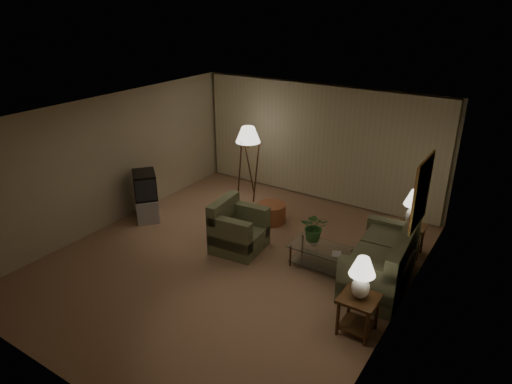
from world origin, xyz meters
TOP-DOWN VIEW (x-y plane):
  - ground at (0.00, 0.00)m, footprint 7.00×7.00m
  - room_shell at (0.02, 1.51)m, footprint 6.04×7.02m
  - sofa at (2.50, 0.72)m, footprint 1.92×1.14m
  - armchair at (-0.11, 0.38)m, footprint 1.08×1.05m
  - side_table_near at (2.65, -0.63)m, footprint 0.52×0.52m
  - side_table_far at (2.65, 1.97)m, footprint 0.49×0.41m
  - table_lamp_near at (2.65, -0.63)m, footprint 0.37×0.37m
  - table_lamp_far at (2.65, 1.97)m, footprint 0.39×0.39m
  - coffee_table at (1.48, 0.62)m, footprint 1.11×0.60m
  - tv_cabinet at (-2.55, 0.38)m, footprint 1.19×1.19m
  - crt_tv at (-2.55, 0.38)m, footprint 1.10×1.10m
  - floor_lamp at (-1.29, 2.46)m, footprint 0.57×0.57m
  - ottoman at (-0.18, 1.69)m, footprint 0.74×0.74m
  - vase at (1.33, 0.62)m, footprint 0.16×0.16m
  - flowers at (1.33, 0.62)m, footprint 0.59×0.56m
  - book at (1.73, 0.52)m, footprint 0.21×0.25m

SIDE VIEW (x-z plane):
  - ground at x=0.00m, z-range 0.00..0.00m
  - ottoman at x=-0.18m, z-range 0.00..0.41m
  - tv_cabinet at x=-2.55m, z-range 0.00..0.50m
  - coffee_table at x=1.48m, z-range 0.07..0.48m
  - armchair at x=-0.11m, z-range 0.00..0.77m
  - side_table_far at x=2.65m, z-range 0.10..0.70m
  - sofa at x=2.50m, z-range 0.00..0.80m
  - side_table_near at x=2.65m, z-range 0.11..0.71m
  - book at x=1.73m, z-range 0.41..0.43m
  - vase at x=1.33m, z-range 0.42..0.58m
  - crt_tv at x=-2.55m, z-range 0.50..1.05m
  - flowers at x=1.33m, z-range 0.58..1.11m
  - floor_lamp at x=-1.29m, z-range 0.04..1.80m
  - table_lamp_near at x=2.65m, z-range 0.66..1.29m
  - table_lamp_far at x=2.65m, z-range 0.66..1.34m
  - room_shell at x=0.02m, z-range 0.39..3.11m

